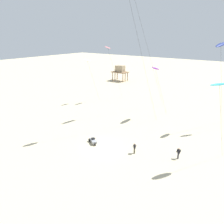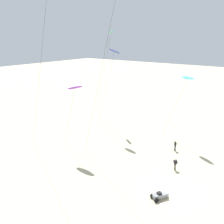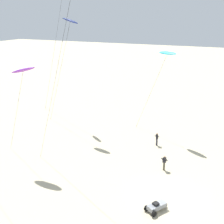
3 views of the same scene
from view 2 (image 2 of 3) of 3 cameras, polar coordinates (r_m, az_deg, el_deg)
ground_plane at (r=31.52m, az=13.01°, el=-16.63°), size 260.00×260.00×0.00m
kite_purple at (r=36.30m, az=-8.33°, el=5.39°), size 1.86×5.78×10.69m
kite_navy at (r=44.09m, az=0.48°, el=13.39°), size 2.47×6.89×15.19m
kite_cyan at (r=41.06m, az=16.67°, el=7.29°), size 2.44×5.73×11.18m
kite_green at (r=49.42m, az=-0.31°, el=16.97°), size 2.73×6.85×17.98m
kite_flyer_nearest at (r=35.17m, az=14.02°, el=-11.27°), size 0.72×0.72×1.67m
kite_flyer_middle at (r=40.63m, az=14.01°, el=-7.32°), size 0.55×0.52×1.67m
beach_buggy at (r=29.60m, az=10.70°, el=-17.90°), size 2.05×1.69×0.82m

